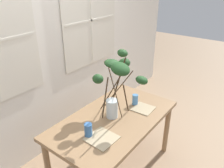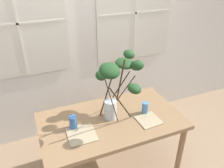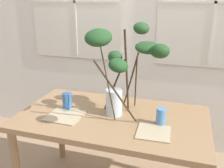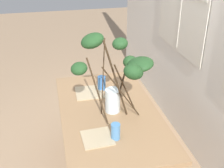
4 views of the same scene
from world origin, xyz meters
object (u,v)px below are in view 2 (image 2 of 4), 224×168
object	(u,v)px
vase_with_branches	(118,81)
dining_table	(111,126)
drinking_glass_blue_right	(145,108)
plate_square_left	(82,135)
drinking_glass_blue_left	(73,122)
plate_square_right	(149,120)

from	to	relation	value
vase_with_branches	dining_table	bearing A→B (deg)	-161.43
drinking_glass_blue_right	plate_square_left	distance (m)	0.73
drinking_glass_blue_left	dining_table	bearing A→B (deg)	-2.08
plate_square_left	plate_square_right	distance (m)	0.69
vase_with_branches	plate_square_right	world-z (taller)	vase_with_branches
dining_table	vase_with_branches	world-z (taller)	vase_with_branches
vase_with_branches	plate_square_left	bearing A→B (deg)	-161.78
dining_table	plate_square_right	xyz separation A→B (m)	(0.35, -0.16, 0.09)
drinking_glass_blue_left	plate_square_right	distance (m)	0.76
dining_table	drinking_glass_blue_left	xyz separation A→B (m)	(-0.39, 0.01, 0.16)
drinking_glass_blue_left	drinking_glass_blue_right	size ratio (longest dim) A/B	1.08
drinking_glass_blue_right	plate_square_left	xyz separation A→B (m)	(-0.72, -0.08, -0.06)
dining_table	plate_square_left	size ratio (longest dim) A/B	5.57
drinking_glass_blue_right	plate_square_right	bearing A→B (deg)	-102.71
drinking_glass_blue_left	plate_square_right	bearing A→B (deg)	-13.63
vase_with_branches	plate_square_left	xyz separation A→B (m)	(-0.43, -0.14, -0.41)
drinking_glass_blue_left	plate_square_left	xyz separation A→B (m)	(0.04, -0.13, -0.06)
vase_with_branches	plate_square_left	size ratio (longest dim) A/B	2.78
plate_square_right	vase_with_branches	bearing A→B (deg)	143.31
plate_square_right	plate_square_left	bearing A→B (deg)	175.78
dining_table	vase_with_branches	xyz separation A→B (m)	(0.09, 0.03, 0.51)
drinking_glass_blue_right	dining_table	bearing A→B (deg)	175.07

